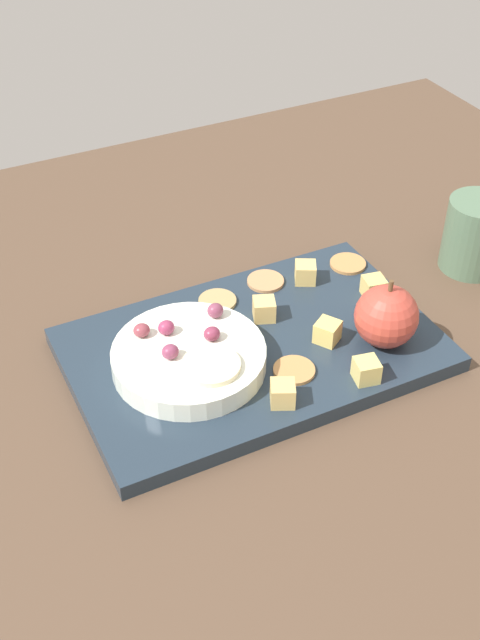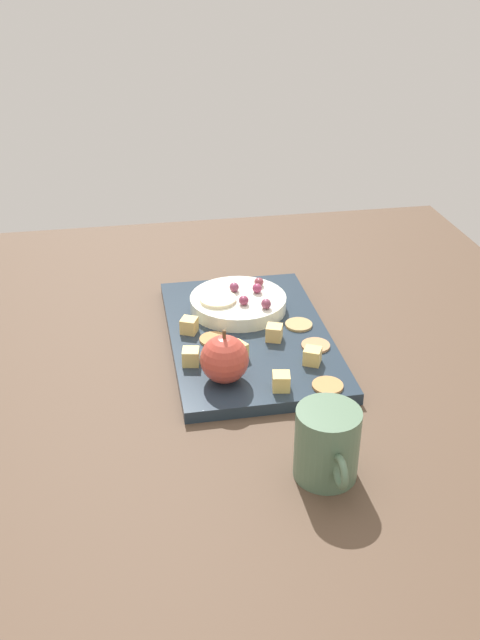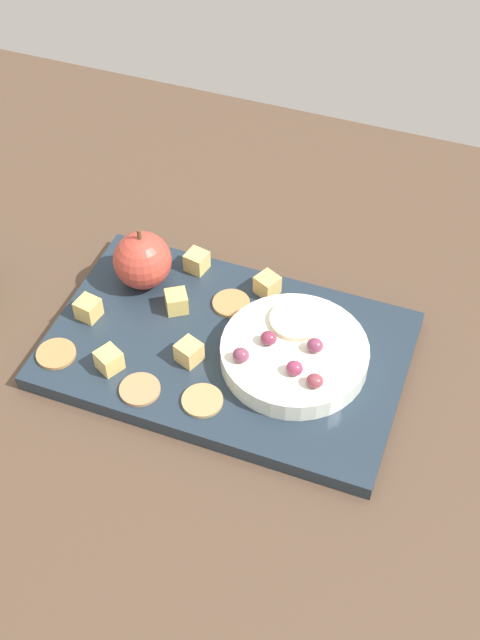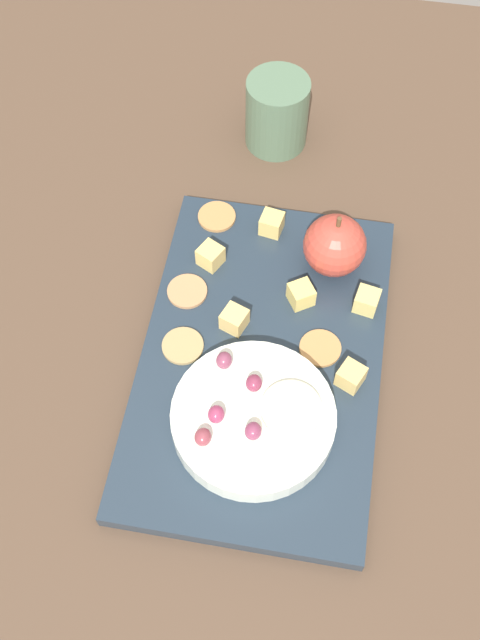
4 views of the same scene
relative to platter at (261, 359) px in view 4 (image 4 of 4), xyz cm
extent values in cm
cube|color=brown|center=(-4.53, -2.36, -3.12)|extent=(117.66, 103.85, 4.40)
cube|color=#23313F|center=(0.00, 0.00, 0.00)|extent=(39.21, 24.75, 1.84)
cylinder|color=white|center=(7.66, 0.35, 2.09)|extent=(16.04, 16.04, 2.33)
sphere|color=#C04335|center=(-12.74, 5.87, 4.35)|extent=(6.86, 6.86, 6.86)
cylinder|color=brown|center=(-12.74, 5.87, 8.38)|extent=(0.50, 0.50, 1.20)
cube|color=#EEC672|center=(-3.07, -3.41, 2.12)|extent=(3.09, 3.09, 2.40)
cube|color=#E9C76B|center=(-16.30, -1.45, 2.12)|extent=(2.78, 2.78, 2.40)
cube|color=#E0CD72|center=(-7.74, 10.07, 2.12)|extent=(2.82, 2.82, 2.40)
cube|color=#EECB70|center=(-10.67, -7.43, 2.12)|extent=(3.23, 3.23, 2.40)
cube|color=#F3D46E|center=(-7.35, 3.08, 2.12)|extent=(3.32, 3.32, 2.40)
cube|color=#E4C26E|center=(1.49, 9.26, 2.12)|extent=(3.19, 3.19, 2.40)
cylinder|color=tan|center=(-17.00, -7.95, 1.12)|extent=(4.37, 4.37, 0.40)
cylinder|color=tan|center=(-6.31, -9.20, 1.12)|extent=(4.37, 4.37, 0.40)
cylinder|color=tan|center=(0.42, -8.26, 1.12)|extent=(4.37, 4.37, 0.40)
cylinder|color=tan|center=(-1.74, 5.88, 1.12)|extent=(4.37, 4.37, 0.40)
ellipsoid|color=#843D56|center=(2.89, -3.37, 4.06)|extent=(1.78, 1.60, 1.63)
ellipsoid|color=#8C3C47|center=(11.12, -3.87, 3.97)|extent=(1.78, 1.60, 1.43)
ellipsoid|color=#85314B|center=(4.81, -0.08, 4.00)|extent=(1.78, 1.60, 1.50)
ellipsoid|color=#9A3558|center=(8.68, -3.07, 4.03)|extent=(1.78, 1.60, 1.57)
ellipsoid|color=#863A57|center=(9.76, 0.65, 4.03)|extent=(1.78, 1.60, 1.55)
cylinder|color=beige|center=(6.73, 3.86, 3.55)|extent=(5.98, 5.98, 0.60)
cylinder|color=#557358|center=(-32.11, -3.24, 3.69)|extent=(7.70, 7.70, 9.22)
torus|color=#557358|center=(-37.16, -3.32, 3.69)|extent=(4.01, 0.86, 4.00)
camera|label=1|loc=(30.39, 58.28, 57.48)|focal=45.15mm
camera|label=2|loc=(-94.17, 18.22, 56.56)|focal=39.37mm
camera|label=3|loc=(21.77, -54.38, 69.00)|focal=45.49mm
camera|label=4|loc=(37.16, 4.15, 70.10)|focal=42.59mm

